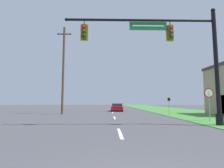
{
  "coord_description": "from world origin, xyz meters",
  "views": [
    {
      "loc": [
        -0.53,
        -2.45,
        1.49
      ],
      "look_at": [
        0.0,
        26.36,
        4.43
      ],
      "focal_mm": 28.0,
      "sensor_mm": 36.0,
      "label": 1
    }
  ],
  "objects_px": {
    "car_ahead": "(117,107)",
    "route_sign_post": "(169,101)",
    "stop_sign": "(209,97)",
    "utility_pole_near": "(63,68)",
    "signal_mast": "(178,52)"
  },
  "relations": [
    {
      "from": "signal_mast",
      "to": "utility_pole_near",
      "type": "bearing_deg",
      "value": 133.68
    },
    {
      "from": "stop_sign",
      "to": "utility_pole_near",
      "type": "xyz_separation_m",
      "value": [
        -13.44,
        8.13,
        3.78
      ]
    },
    {
      "from": "signal_mast",
      "to": "utility_pole_near",
      "type": "xyz_separation_m",
      "value": [
        -10.12,
        10.6,
        0.93
      ]
    },
    {
      "from": "route_sign_post",
      "to": "signal_mast",
      "type": "bearing_deg",
      "value": -105.09
    },
    {
      "from": "car_ahead",
      "to": "route_sign_post",
      "type": "relative_size",
      "value": 2.24
    },
    {
      "from": "route_sign_post",
      "to": "utility_pole_near",
      "type": "distance_m",
      "value": 13.28
    },
    {
      "from": "signal_mast",
      "to": "car_ahead",
      "type": "bearing_deg",
      "value": 100.03
    },
    {
      "from": "utility_pole_near",
      "to": "stop_sign",
      "type": "bearing_deg",
      "value": -31.18
    },
    {
      "from": "car_ahead",
      "to": "stop_sign",
      "type": "bearing_deg",
      "value": -66.84
    },
    {
      "from": "car_ahead",
      "to": "utility_pole_near",
      "type": "height_order",
      "value": "utility_pole_near"
    },
    {
      "from": "car_ahead",
      "to": "stop_sign",
      "type": "xyz_separation_m",
      "value": [
        6.39,
        -14.95,
        1.26
      ]
    },
    {
      "from": "stop_sign",
      "to": "utility_pole_near",
      "type": "height_order",
      "value": "utility_pole_near"
    },
    {
      "from": "car_ahead",
      "to": "stop_sign",
      "type": "distance_m",
      "value": 16.31
    },
    {
      "from": "stop_sign",
      "to": "utility_pole_near",
      "type": "relative_size",
      "value": 0.23
    },
    {
      "from": "signal_mast",
      "to": "route_sign_post",
      "type": "bearing_deg",
      "value": 74.91
    }
  ]
}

